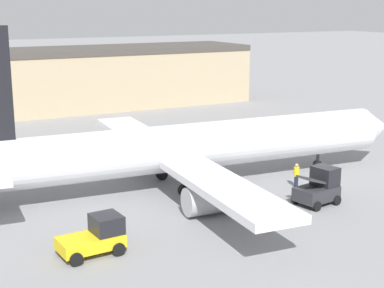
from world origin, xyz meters
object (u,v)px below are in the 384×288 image
ground_crew_worker (296,175)px  baggage_tug (96,236)px  airplane (179,148)px  belt_loader_truck (319,187)px

ground_crew_worker → baggage_tug: 17.40m
airplane → baggage_tug: airplane is taller
ground_crew_worker → belt_loader_truck: (-0.88, -3.57, 0.16)m
ground_crew_worker → baggage_tug: baggage_tug is taller
airplane → belt_loader_truck: 10.40m
ground_crew_worker → belt_loader_truck: belt_loader_truck is taller
baggage_tug → belt_loader_truck: bearing=-1.3°
baggage_tug → airplane: bearing=38.5°
ground_crew_worker → belt_loader_truck: size_ratio=0.59×
ground_crew_worker → belt_loader_truck: 3.68m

